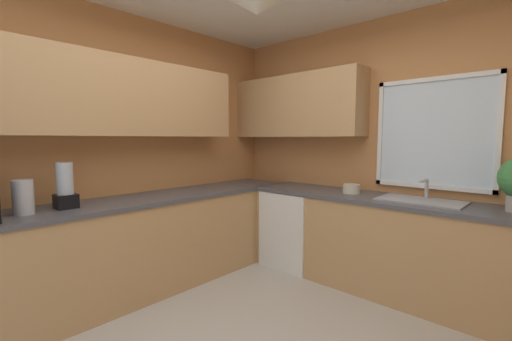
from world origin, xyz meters
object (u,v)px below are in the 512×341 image
object	(u,v)px
kettle	(23,197)
dishwasher	(296,228)
blender_appliance	(65,188)
sink_assembly	(421,200)
bowl	(351,189)

from	to	relation	value
kettle	dishwasher	bearing A→B (deg)	75.26
kettle	blender_appliance	distance (m)	0.29
dishwasher	blender_appliance	world-z (taller)	blender_appliance
kettle	sink_assembly	size ratio (longest dim) A/B	0.37
kettle	blender_appliance	size ratio (longest dim) A/B	0.70
bowl	blender_appliance	size ratio (longest dim) A/B	0.46
sink_assembly	bowl	world-z (taller)	sink_assembly
dishwasher	blender_appliance	xyz separation A→B (m)	(-0.66, -2.15, 0.63)
blender_appliance	sink_assembly	bearing A→B (deg)	48.23
sink_assembly	kettle	bearing A→B (deg)	-128.06
sink_assembly	blender_appliance	xyz separation A→B (m)	(-1.95, -2.19, 0.15)
bowl	dishwasher	bearing A→B (deg)	-177.34
kettle	bowl	distance (m)	2.78
dishwasher	bowl	bearing A→B (deg)	2.66
kettle	blender_appliance	bearing A→B (deg)	94.05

